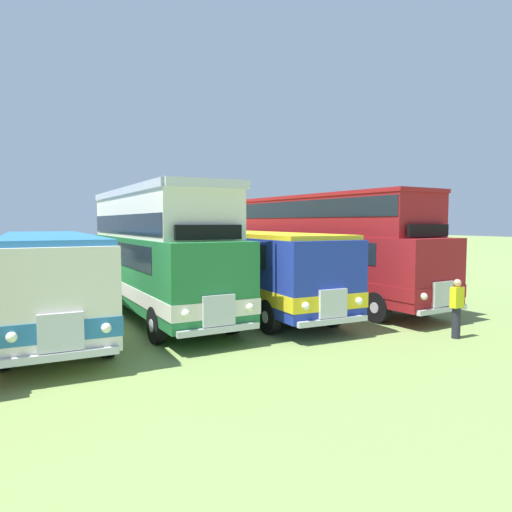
% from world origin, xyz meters
% --- Properties ---
extents(ground_plane, '(200.00, 200.00, 0.00)m').
position_xyz_m(ground_plane, '(0.00, 0.00, 0.00)').
color(ground_plane, '#7A934C').
extents(bus_third_in_row, '(2.91, 11.27, 2.99)m').
position_xyz_m(bus_third_in_row, '(-1.78, 0.22, 1.76)').
color(bus_third_in_row, silver).
rests_on(bus_third_in_row, ground).
extents(bus_fourth_in_row, '(2.72, 10.13, 4.52)m').
position_xyz_m(bus_fourth_in_row, '(1.78, 0.36, 2.36)').
color(bus_fourth_in_row, '#237538').
rests_on(bus_fourth_in_row, ground).
extents(bus_fifth_in_row, '(3.05, 11.34, 2.99)m').
position_xyz_m(bus_fifth_in_row, '(5.34, 0.29, 1.76)').
color(bus_fifth_in_row, '#1E339E').
rests_on(bus_fifth_in_row, ground).
extents(bus_sixth_in_row, '(3.11, 11.07, 4.49)m').
position_xyz_m(bus_sixth_in_row, '(8.90, -0.07, 2.47)').
color(bus_sixth_in_row, maroon).
rests_on(bus_sixth_in_row, ground).
extents(marshal_person, '(0.36, 0.24, 1.73)m').
position_xyz_m(marshal_person, '(8.51, -6.69, 0.89)').
color(marshal_person, '#23232D').
rests_on(marshal_person, ground).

